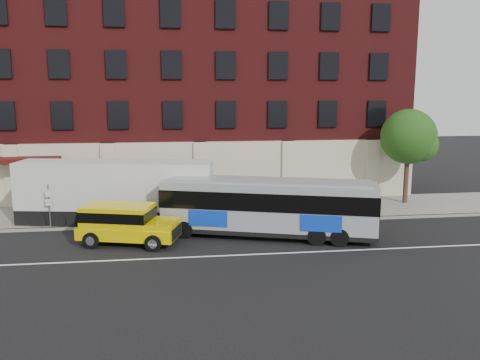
{
  "coord_description": "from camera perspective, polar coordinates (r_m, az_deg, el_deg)",
  "views": [
    {
      "loc": [
        -1.72,
        -21.16,
        7.33
      ],
      "look_at": [
        1.84,
        5.5,
        2.63
      ],
      "focal_mm": 37.13,
      "sensor_mm": 36.0,
      "label": 1
    }
  ],
  "objects": [
    {
      "name": "ground",
      "position": [
        22.45,
        -2.84,
        -9.14
      ],
      "size": [
        120.0,
        120.0,
        0.0
      ],
      "primitive_type": "plane",
      "color": "black",
      "rests_on": "ground"
    },
    {
      "name": "building",
      "position": [
        38.11,
        -5.12,
        10.26
      ],
      "size": [
        30.0,
        12.1,
        15.0
      ],
      "color": "#551415",
      "rests_on": "sidewalk"
    },
    {
      "name": "sidewalk",
      "position": [
        31.06,
        -4.24,
        -3.62
      ],
      "size": [
        60.0,
        6.0,
        0.15
      ],
      "primitive_type": "cube",
      "color": "#9C9B8E",
      "rests_on": "ground"
    },
    {
      "name": "kerb",
      "position": [
        28.16,
        -3.87,
        -5.03
      ],
      "size": [
        60.0,
        0.25,
        0.15
      ],
      "primitive_type": "cube",
      "color": "#9C9B8E",
      "rests_on": "ground"
    },
    {
      "name": "shipping_container",
      "position": [
        28.69,
        -14.08,
        -1.53
      ],
      "size": [
        11.02,
        4.04,
        3.6
      ],
      "color": "black",
      "rests_on": "ground"
    },
    {
      "name": "lane_line",
      "position": [
        22.92,
        -2.94,
        -8.72
      ],
      "size": [
        60.0,
        0.12,
        0.01
      ],
      "primitive_type": "cube",
      "color": "white",
      "rests_on": "ground"
    },
    {
      "name": "city_bus",
      "position": [
        25.5,
        3.27,
        -2.95
      ],
      "size": [
        11.14,
        5.61,
        3.0
      ],
      "color": "gray",
      "rests_on": "ground"
    },
    {
      "name": "sign_pole",
      "position": [
        28.74,
        -21.1,
        -2.56
      ],
      "size": [
        0.3,
        0.2,
        2.5
      ],
      "color": "slate",
      "rests_on": "ground"
    },
    {
      "name": "street_tree",
      "position": [
        34.35,
        18.85,
        4.51
      ],
      "size": [
        3.6,
        3.6,
        6.2
      ],
      "color": "#39291C",
      "rests_on": "sidewalk"
    },
    {
      "name": "yellow_suv",
      "position": [
        25.09,
        -13.15,
        -4.7
      ],
      "size": [
        5.21,
        3.23,
        1.94
      ],
      "color": "#E7CC00",
      "rests_on": "ground"
    }
  ]
}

